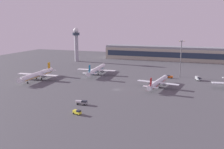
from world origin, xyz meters
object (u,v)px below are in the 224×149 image
Objects in this scene: control_tower at (76,42)px; cargo_loader at (170,77)px; airplane_near_gate at (37,75)px; airplane_taxiway_distant at (158,82)px; catering_truck at (198,78)px; apron_light_east at (181,57)px; fuel_truck at (82,102)px; airplane_mid_apron at (96,70)px; baggage_tractor at (77,112)px.

cargo_loader is (111.46, -56.90, -20.88)m from control_tower.
control_tower reaches higher than airplane_near_gate.
catering_truck is at bearing 59.11° from airplane_taxiway_distant.
airplane_taxiway_distant is at bearing -106.67° from apron_light_east.
fuel_truck is at bearing -61.92° from control_tower.
cargo_loader is (37.64, 81.47, -0.19)m from fuel_truck.
airplane_mid_apron is (34.99, 33.77, -0.03)m from airplane_near_gate.
airplane_mid_apron is 1.44× the size of apron_light_east.
baggage_tractor is at bearing 135.65° from airplane_near_gate.
airplane_taxiway_distant is (90.89, 7.43, -0.60)m from airplane_near_gate.
airplane_taxiway_distant reaches higher than catering_truck.
fuel_truck is 1.48× the size of cargo_loader.
airplane_near_gate is (15.79, -96.43, -17.90)m from control_tower.
control_tower is 126.87m from cargo_loader.
cargo_loader is (60.68, 5.76, -2.96)m from airplane_mid_apron.
control_tower is at bearing -157.37° from fuel_truck.
airplane_mid_apron reaches higher than fuel_truck.
airplane_near_gate is at bearing -155.43° from apron_light_east.
apron_light_east is at bearing -35.53° from cargo_loader.
catering_truck reaches higher than cargo_loader.
baggage_tractor is at bearing 11.68° from fuel_truck.
control_tower is at bearing 157.35° from apron_light_east.
baggage_tractor is at bearing -105.58° from airplane_taxiway_distant.
cargo_loader is (4.78, 32.10, -2.38)m from airplane_taxiway_distant.
catering_truck is 1.39× the size of cargo_loader.
apron_light_east is at bearing 147.86° from fuel_truck.
baggage_tractor is (-54.54, -94.05, -0.40)m from catering_truck.
apron_light_east is at bearing 82.22° from airplane_taxiway_distant.
control_tower is at bearing 70.95° from cargo_loader.
catering_truck is 0.94× the size of fuel_truck.
airplane_taxiway_distant is 32.54m from cargo_loader.
catering_truck is 108.72m from baggage_tractor.
airplane_near_gate is 1.01× the size of airplane_mid_apron.
airplane_mid_apron reaches higher than catering_truck.
fuel_truck is at bearing 141.54° from airplane_near_gate.
airplane_near_gate is at bearing -131.30° from fuel_truck.
cargo_loader is at bearing 178.74° from baggage_tractor.
apron_light_east is at bearing -158.03° from airplane_near_gate.
airplane_near_gate is 113.66m from apron_light_east.
airplane_mid_apron is 70.15m from apron_light_east.
airplane_near_gate reaches higher than fuel_truck.
baggage_tractor is (-33.45, -95.08, 0.00)m from cargo_loader.
control_tower reaches higher than fuel_truck.
apron_light_east is at bearing 176.56° from baggage_tractor.
control_tower is 0.89× the size of airplane_near_gate.
airplane_taxiway_distant is 6.02× the size of catering_truck.
control_tower is at bearing 124.33° from airplane_mid_apron.
airplane_near_gate is 6.64× the size of fuel_truck.
airplane_near_gate is 7.05× the size of catering_truck.
control_tower reaches higher than airplane_mid_apron.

